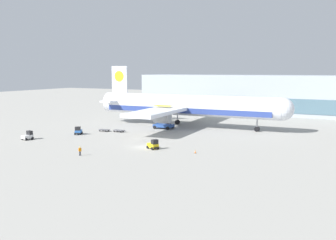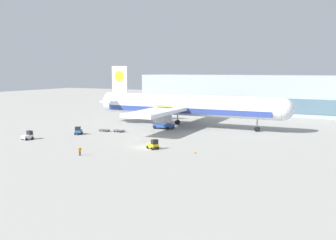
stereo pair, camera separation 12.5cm
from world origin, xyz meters
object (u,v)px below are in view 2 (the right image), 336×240
baggage_tug_far (153,145)px  baggage_dolly_lead (104,130)px  baggage_dolly_second (119,130)px  traffic_cone_near (195,152)px  baggage_tug_foreground (78,131)px  airplane_main (184,106)px  ground_crew_near (80,150)px  baggage_tug_mid (28,136)px  traffic_cone_far (154,140)px  scissor_lift_loader (164,120)px

baggage_tug_far → baggage_dolly_lead: baggage_tug_far is taller
baggage_dolly_second → traffic_cone_near: bearing=-25.1°
baggage_tug_foreground → baggage_dolly_second: size_ratio=0.76×
airplane_main → ground_crew_near: bearing=-94.4°
baggage_tug_mid → baggage_tug_foreground: bearing=-20.8°
baggage_tug_mid → baggage_dolly_lead: size_ratio=0.70×
baggage_dolly_second → ground_crew_near: bearing=-68.3°
airplane_main → traffic_cone_near: size_ratio=86.56×
baggage_dolly_second → traffic_cone_far: size_ratio=5.74×
baggage_tug_far → baggage_dolly_second: 23.27m
ground_crew_near → baggage_dolly_second: bearing=-124.4°
scissor_lift_loader → traffic_cone_far: bearing=-70.8°
traffic_cone_near → traffic_cone_far: traffic_cone_near is taller
baggage_tug_mid → ground_crew_near: size_ratio=1.50×
baggage_tug_mid → traffic_cone_near: baggage_tug_mid is taller
baggage_tug_mid → baggage_dolly_lead: (8.20, 17.65, -0.49)m
baggage_tug_foreground → baggage_dolly_second: 10.26m
baggage_tug_far → traffic_cone_near: baggage_tug_far is taller
baggage_dolly_lead → baggage_dolly_second: (3.94, 0.90, 0.00)m
scissor_lift_loader → ground_crew_near: size_ratio=3.62×
airplane_main → scissor_lift_loader: size_ratio=9.25×
baggage_tug_far → baggage_tug_foreground: bearing=-168.7°
baggage_tug_foreground → baggage_dolly_second: bearing=111.1°
traffic_cone_far → baggage_tug_foreground: bearing=-178.2°
baggage_tug_mid → traffic_cone_near: (39.53, 4.56, -0.55)m
baggage_tug_foreground → ground_crew_near: 23.99m
airplane_main → baggage_tug_mid: airplane_main is taller
traffic_cone_far → baggage_dolly_lead: bearing=161.2°
ground_crew_near → traffic_cone_far: (5.15, 18.63, -0.70)m
scissor_lift_loader → baggage_tug_far: 26.84m
airplane_main → scissor_lift_loader: bearing=-121.0°
ground_crew_near → baggage_dolly_lead: bearing=-116.2°
scissor_lift_loader → baggage_tug_mid: bearing=-126.6°
traffic_cone_near → traffic_cone_far: 14.68m
airplane_main → baggage_tug_foreground: size_ratio=20.64×
baggage_tug_foreground → ground_crew_near: (15.90, -17.96, 0.14)m
baggage_dolly_second → traffic_cone_near: traffic_cone_near is taller
baggage_tug_far → baggage_dolly_second: baggage_tug_far is taller
airplane_main → baggage_tug_foreground: airplane_main is taller
scissor_lift_loader → baggage_dolly_lead: (-11.54, -11.14, -1.94)m
baggage_tug_mid → baggage_dolly_second: baggage_tug_mid is taller
baggage_dolly_second → traffic_cone_far: (14.41, -7.13, -0.07)m
airplane_main → baggage_tug_far: bearing=-78.4°
airplane_main → baggage_tug_far: airplane_main is taller
baggage_tug_far → traffic_cone_far: bearing=144.7°
traffic_cone_far → traffic_cone_near: bearing=-27.9°
baggage_dolly_lead → baggage_tug_foreground: bearing=-109.4°
baggage_tug_foreground → scissor_lift_loader: bearing=113.3°
baggage_tug_foreground → baggage_dolly_lead: baggage_tug_foreground is taller
baggage_tug_far → baggage_dolly_lead: (-22.29, 13.40, -0.49)m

